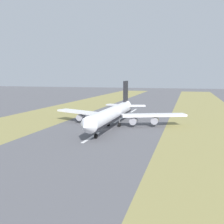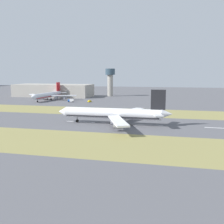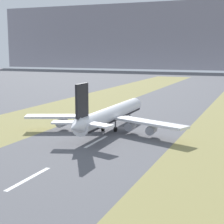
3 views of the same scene
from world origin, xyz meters
TOP-DOWN VIEW (x-y plane):
  - ground_plane at (0.00, 0.00)m, footprint 800.00×800.00m
  - grass_median_west at (-45.00, 0.00)m, footprint 40.00×600.00m
  - grass_median_east at (45.00, 0.00)m, footprint 40.00×600.00m
  - centreline_dash_near at (0.00, -64.77)m, footprint 1.20×18.00m
  - centreline_dash_mid at (0.00, -24.77)m, footprint 1.20×18.00m
  - centreline_dash_far at (0.00, 15.23)m, footprint 1.20×18.00m
  - airplane_main_jet at (-2.26, -6.68)m, footprint 64.14×67.00m
  - terminal_building at (154.58, 107.04)m, footprint 36.00×95.42m
  - control_tower at (174.20, 38.91)m, footprint 12.00×12.00m
  - airplane_parked_apron at (111.32, 92.12)m, footprint 61.54×58.58m
  - service_truck at (98.78, 61.22)m, footprint 2.67×6.05m
  - apron_car at (102.73, 43.09)m, footprint 4.75×3.27m

SIDE VIEW (x-z plane):
  - ground_plane at x=0.00m, z-range 0.00..0.00m
  - grass_median_west at x=-45.00m, z-range 0.00..0.01m
  - grass_median_east at x=45.00m, z-range 0.00..0.01m
  - centreline_dash_near at x=0.00m, z-range 0.00..0.01m
  - centreline_dash_mid at x=0.00m, z-range 0.00..0.01m
  - centreline_dash_far at x=0.00m, z-range 0.00..0.01m
  - apron_car at x=102.73m, z-range -0.01..2.02m
  - service_truck at x=98.78m, z-range 0.12..3.22m
  - airplane_parked_apron at x=111.32m, z-range -3.73..14.76m
  - airplane_main_jet at x=-2.26m, z-range -4.08..16.12m
  - terminal_building at x=154.58m, z-range 0.00..15.02m
  - control_tower at x=174.20m, z-range 4.00..38.31m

